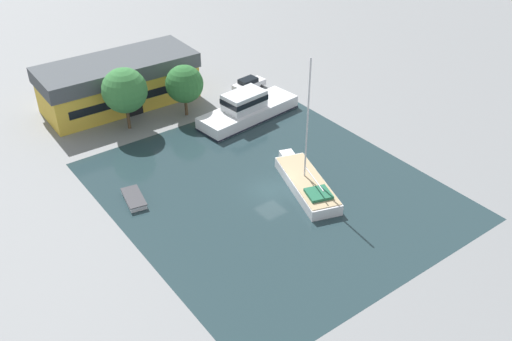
# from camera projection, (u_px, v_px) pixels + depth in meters

# --- Properties ---
(ground_plane) EXTENTS (440.00, 440.00, 0.00)m
(ground_plane) POSITION_uv_depth(u_px,v_px,m) (271.00, 190.00, 56.58)
(ground_plane) COLOR gray
(water_canal) EXTENTS (29.33, 33.39, 0.01)m
(water_canal) POSITION_uv_depth(u_px,v_px,m) (271.00, 190.00, 56.58)
(water_canal) COLOR #23383D
(water_canal) RESTS_ON ground
(warehouse_building) EXTENTS (19.35, 8.35, 5.89)m
(warehouse_building) POSITION_uv_depth(u_px,v_px,m) (119.00, 82.00, 70.77)
(warehouse_building) COLOR gold
(warehouse_building) RESTS_ON ground
(quay_tree_near_building) EXTENTS (4.55, 4.55, 6.39)m
(quay_tree_near_building) POSITION_uv_depth(u_px,v_px,m) (184.00, 84.00, 67.68)
(quay_tree_near_building) COLOR brown
(quay_tree_near_building) RESTS_ON ground
(quay_tree_by_water) EXTENTS (5.20, 5.20, 7.47)m
(quay_tree_by_water) POSITION_uv_depth(u_px,v_px,m) (125.00, 90.00, 64.44)
(quay_tree_by_water) COLOR brown
(quay_tree_by_water) RESTS_ON ground
(parked_car) EXTENTS (4.82, 2.30, 1.65)m
(parked_car) POSITION_uv_depth(u_px,v_px,m) (249.00, 84.00, 75.40)
(parked_car) COLOR silver
(parked_car) RESTS_ON ground
(sailboat_moored) EXTENTS (6.06, 11.26, 13.65)m
(sailboat_moored) POSITION_uv_depth(u_px,v_px,m) (306.00, 183.00, 56.42)
(sailboat_moored) COLOR white
(sailboat_moored) RESTS_ON water_canal
(motor_cruiser) EXTENTS (13.47, 5.64, 3.59)m
(motor_cruiser) POSITION_uv_depth(u_px,v_px,m) (247.00, 109.00, 68.36)
(motor_cruiser) COLOR white
(motor_cruiser) RESTS_ON water_canal
(small_dinghy) EXTENTS (2.33, 3.97, 0.57)m
(small_dinghy) POSITION_uv_depth(u_px,v_px,m) (134.00, 199.00, 54.89)
(small_dinghy) COLOR silver
(small_dinghy) RESTS_ON water_canal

